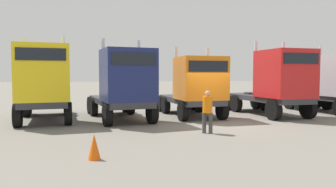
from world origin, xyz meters
name	(u,v)px	position (x,y,z in m)	size (l,w,h in m)	color
ground	(214,124)	(0.00, 0.00, 0.00)	(200.00, 200.00, 0.00)	slate
semi_truck_yellow	(44,82)	(-8.15, 2.31, 2.02)	(3.21, 6.50, 4.43)	#333338
semi_truck_navy	(124,85)	(-4.21, 1.82, 1.88)	(3.58, 6.72, 4.25)	#333338
semi_truck_orange	(196,87)	(-0.20, 2.46, 1.75)	(2.89, 5.95, 3.95)	#333338
semi_truck_red	(278,82)	(4.52, 1.95, 1.98)	(3.05, 6.58, 4.36)	#333338
visitor_in_hivis	(207,109)	(-1.13, -2.23, 1.02)	(0.56, 0.56, 1.75)	#3F3F3F
traffic_cone_mid	(94,147)	(-5.60, -5.44, 0.37)	(0.36, 0.36, 0.73)	#F2590C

